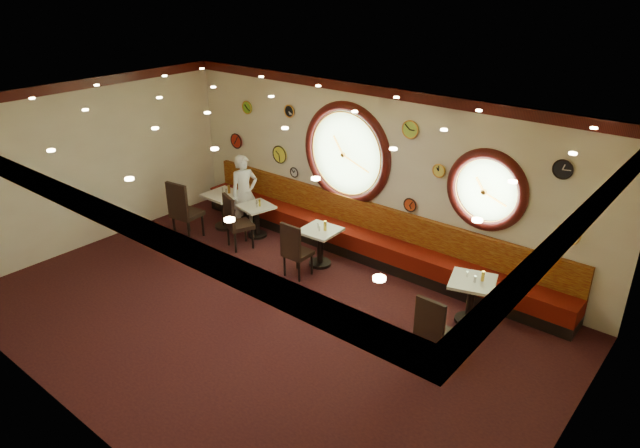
{
  "coord_description": "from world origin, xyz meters",
  "views": [
    {
      "loc": [
        5.53,
        -5.27,
        5.07
      ],
      "look_at": [
        0.55,
        0.8,
        1.5
      ],
      "focal_mm": 32.0,
      "sensor_mm": 36.0,
      "label": 1
    }
  ],
  "objects": [
    {
      "name": "table_b",
      "position": [
        -2.16,
        2.07,
        0.43
      ],
      "size": [
        0.73,
        0.73,
        0.68
      ],
      "color": "black",
      "rests_on": "floor"
    },
    {
      "name": "condiment_d_salt",
      "position": [
        2.46,
        2.01,
        0.78
      ],
      "size": [
        0.03,
        0.03,
        0.09
      ],
      "primitive_type": "cylinder",
      "color": "silver",
      "rests_on": "table_d"
    },
    {
      "name": "condiment_a_bottle",
      "position": [
        -2.91,
        2.05,
        0.85
      ],
      "size": [
        0.05,
        0.05,
        0.17
      ],
      "primitive_type": "cylinder",
      "color": "gold",
      "rests_on": "table_a"
    },
    {
      "name": "porthole_left_frame",
      "position": [
        -0.6,
        2.98,
        1.85
      ],
      "size": [
        1.98,
        0.18,
        1.98
      ],
      "primitive_type": "torus",
      "rotation": [
        1.57,
        0.0,
        0.0
      ],
      "color": "#350B09",
      "rests_on": "wall_back"
    },
    {
      "name": "wall_clock_6",
      "position": [
        1.35,
        2.96,
        1.95
      ],
      "size": [
        0.22,
        0.03,
        0.22
      ],
      "primitive_type": "cylinder",
      "rotation": [
        1.57,
        0.0,
        0.0
      ],
      "color": "#E2D24B",
      "rests_on": "wall_back"
    },
    {
      "name": "wall_clock_2",
      "position": [
        -1.9,
        2.96,
        1.2
      ],
      "size": [
        0.2,
        0.03,
        0.2
      ],
      "primitive_type": "cylinder",
      "rotation": [
        1.57,
        0.0,
        0.0
      ],
      "color": "silver",
      "rests_on": "wall_back"
    },
    {
      "name": "wall_clock_7",
      "position": [
        0.75,
        2.96,
        2.55
      ],
      "size": [
        0.3,
        0.03,
        0.3
      ],
      "primitive_type": "cylinder",
      "rotation": [
        1.57,
        0.0,
        0.0
      ],
      "color": "#ADD743",
      "rests_on": "wall_back"
    },
    {
      "name": "wall_clock_4",
      "position": [
        -2.0,
        2.96,
        2.45
      ],
      "size": [
        0.24,
        0.03,
        0.24
      ],
      "primitive_type": "cylinder",
      "rotation": [
        1.57,
        0.0,
        0.0
      ],
      "color": "black",
      "rests_on": "wall_back"
    },
    {
      "name": "porthole_right_glass",
      "position": [
        2.2,
        3.0,
        1.8
      ],
      "size": [
        1.1,
        0.02,
        1.1
      ],
      "primitive_type": "cylinder",
      "rotation": [
        1.57,
        0.0,
        0.0
      ],
      "color": "#8DBB70",
      "rests_on": "wall_back"
    },
    {
      "name": "banquette_back",
      "position": [
        0.0,
        2.94,
        0.75
      ],
      "size": [
        8.0,
        0.1,
        0.55
      ],
      "primitive_type": "cube",
      "color": "#651107",
      "rests_on": "wall_back"
    },
    {
      "name": "wall_left",
      "position": [
        -4.5,
        0.0,
        1.6
      ],
      "size": [
        0.02,
        6.0,
        3.2
      ],
      "primitive_type": "cube",
      "color": "beige",
      "rests_on": "floor"
    },
    {
      "name": "condiment_a_pepper",
      "position": [
        -2.92,
        1.97,
        0.82
      ],
      "size": [
        0.04,
        0.04,
        0.11
      ],
      "primitive_type": "cylinder",
      "color": "#B9B8BD",
      "rests_on": "table_a"
    },
    {
      "name": "condiment_c_salt",
      "position": [
        -0.46,
        1.97,
        0.77
      ],
      "size": [
        0.03,
        0.03,
        0.09
      ],
      "primitive_type": "cylinder",
      "color": "silver",
      "rests_on": "table_c"
    },
    {
      "name": "chair_c",
      "position": [
        -0.44,
        1.3,
        0.6
      ],
      "size": [
        0.44,
        0.44,
        0.64
      ],
      "rotation": [
        0.0,
        0.0,
        0.01
      ],
      "color": "black",
      "rests_on": "floor"
    },
    {
      "name": "chair_a",
      "position": [
        -3.19,
        1.05,
        0.7
      ],
      "size": [
        0.57,
        0.57,
        0.76
      ],
      "rotation": [
        0.0,
        0.0,
        0.12
      ],
      "color": "black",
      "rests_on": "floor"
    },
    {
      "name": "condiment_c_pepper",
      "position": [
        -0.36,
        1.89,
        0.77
      ],
      "size": [
        0.03,
        0.03,
        0.09
      ],
      "primitive_type": "cylinder",
      "color": "#B9B9BD",
      "rests_on": "table_c"
    },
    {
      "name": "condiment_c_bottle",
      "position": [
        -0.29,
        1.97,
        0.81
      ],
      "size": [
        0.06,
        0.06,
        0.18
      ],
      "primitive_type": "cylinder",
      "color": "gold",
      "rests_on": "table_c"
    },
    {
      "name": "porthole_right_ring",
      "position": [
        2.2,
        2.95,
        1.8
      ],
      "size": [
        1.09,
        0.03,
        1.09
      ],
      "primitive_type": "torus",
      "rotation": [
        1.57,
        0.0,
        0.0
      ],
      "color": "gold",
      "rests_on": "wall_back"
    },
    {
      "name": "chair_b",
      "position": [
        -2.1,
        1.43,
        0.63
      ],
      "size": [
        0.6,
        0.6,
        0.69
      ],
      "rotation": [
        0.0,
        0.0,
        -0.36
      ],
      "color": "black",
      "rests_on": "floor"
    },
    {
      "name": "wall_clock_9",
      "position": [
        3.3,
        2.96,
        2.4
      ],
      "size": [
        0.28,
        0.03,
        0.28
      ],
      "primitive_type": "cylinder",
      "rotation": [
        1.57,
        0.0,
        0.0
      ],
      "color": "black",
      "rests_on": "wall_back"
    },
    {
      "name": "porthole_left_glass",
      "position": [
        -0.6,
        3.0,
        1.85
      ],
      "size": [
        1.66,
        0.02,
        1.66
      ],
      "primitive_type": "cylinder",
      "rotation": [
        1.57,
        0.0,
        0.0
      ],
      "color": "#8DBB70",
      "rests_on": "wall_back"
    },
    {
      "name": "wall_clock_1",
      "position": [
        -3.2,
        2.96,
        2.35
      ],
      "size": [
        0.26,
        0.03,
        0.26
      ],
      "primitive_type": "cylinder",
      "rotation": [
        1.57,
        0.0,
        0.0
      ],
      "color": "#72B524",
      "rests_on": "wall_back"
    },
    {
      "name": "porthole_right_frame",
      "position": [
        2.2,
        2.98,
        1.8
      ],
      "size": [
        1.38,
        0.18,
        1.38
      ],
      "primitive_type": "torus",
      "rotation": [
        1.57,
        0.0,
        0.0
      ],
      "color": "#350B09",
      "rests_on": "wall_back"
    },
    {
      "name": "wall_clock_0",
      "position": [
        -3.6,
        2.96,
        1.55
      ],
      "size": [
        0.32,
        0.03,
        0.32
      ],
      "primitive_type": "cylinder",
      "rotation": [
        1.57,
        0.0,
        0.0
      ],
      "color": "red",
      "rests_on": "wall_back"
    },
    {
      "name": "table_d",
      "position": [
        2.58,
        1.97,
        0.46
      ],
      "size": [
        0.84,
        0.84,
        0.74
      ],
      "color": "black",
      "rests_on": "floor"
    },
    {
      "name": "ceiling",
      "position": [
        0.0,
        0.0,
        3.2
      ],
      "size": [
        9.0,
        6.0,
        0.02
      ],
      "primitive_type": "cube",
      "color": "gold",
      "rests_on": "wall_back"
    },
    {
      "name": "banquette_base",
      "position": [
        0.0,
        2.72,
        0.1
      ],
      "size": [
        8.0,
        0.55,
        0.2
      ],
      "primitive_type": "cube",
      "color": "black",
      "rests_on": "floor"
    },
    {
      "name": "wall_back",
      "position": [
        0.0,
        3.0,
        1.6
      ],
      "size": [
        9.0,
        0.02,
        3.2
      ],
      "primitive_type": "cube",
      "color": "beige",
      "rests_on": "floor"
    },
    {
      "name": "wall_front",
      "position": [
        0.0,
        -3.0,
        1.6
      ],
      "size": [
        9.0,
        0.02,
        3.2
      ],
      "primitive_type": "cube",
      "color": "beige",
      "rests_on": "floor"
    },
    {
      "name": "wall_clock_3",
      "position": [
        0.85,
        2.96,
        1.2
      ],
      "size": [
        0.24,
        0.03,
        0.24
      ],
      "primitive_type": "cylinder",
      "rotation": [
        1.57,
        0.0,
        0.0
      ],
      "color": "#D84619",
      "rests_on": "wall_back"
    },
    {
      "name": "wall_right",
      "position": [
        4.5,
        0.0,
        1.6
      ],
      "size": [
        0.02,
        6.0,
        3.2
      ],
      "primitive_type": "cube",
      "color": "beige",
      "rests_on": "floor"
    },
    {
      "name": "molding_back",
      "position": [
        0.0,
        2.95,
        3.11
      ],
      "size": [
        9.0,
        0.1,
        0.18
      ],
      "primitive_type": "cube",
      "color": "#350B09",
      "rests_on": "wall_back"
    },
    {
      "name": "porthole_left_ring",
      "position": [
        -0.6,
        2.95,
        1.85
      ],
      "size": [
        1.61,
        0.03,
        1.61
      ],
      "primitive_type": "torus",
      "rotation": [
        1.57,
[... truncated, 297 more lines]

